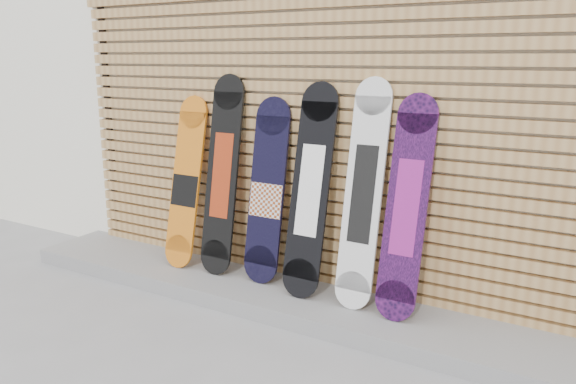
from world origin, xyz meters
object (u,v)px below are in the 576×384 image
snowboard_0 (186,183)px  snowboard_3 (310,191)px  snowboard_2 (267,192)px  snowboard_5 (407,208)px  snowboard_1 (222,175)px  snowboard_4 (363,194)px

snowboard_0 → snowboard_3: snowboard_3 is taller
snowboard_2 → snowboard_3: size_ratio=0.92×
snowboard_3 → snowboard_5: bearing=-0.1°
snowboard_3 → snowboard_5: size_ratio=1.04×
snowboard_0 → snowboard_1: bearing=3.0°
snowboard_4 → snowboard_5: bearing=-2.4°
snowboard_0 → snowboard_3: (1.15, -0.01, 0.08)m
snowboard_2 → snowboard_5: bearing=-2.2°
snowboard_1 → snowboard_3: 0.80m
snowboard_0 → snowboard_2: (0.76, 0.03, 0.01)m
snowboard_1 → snowboard_2: snowboard_1 is taller
snowboard_0 → snowboard_4: (1.56, 0.01, 0.10)m
snowboard_3 → snowboard_1: bearing=178.2°
snowboard_2 → snowboard_3: 0.40m
snowboard_1 → snowboard_3: size_ratio=1.03×
snowboard_2 → snowboard_5: 1.11m
snowboard_4 → snowboard_5: (0.31, -0.01, -0.05)m
snowboard_3 → snowboard_5: (0.71, -0.00, -0.03)m
snowboard_0 → snowboard_5: (1.87, -0.01, 0.05)m
snowboard_0 → snowboard_5: 1.87m
snowboard_1 → snowboard_4: 1.20m
snowboard_4 → snowboard_0: bearing=-179.8°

